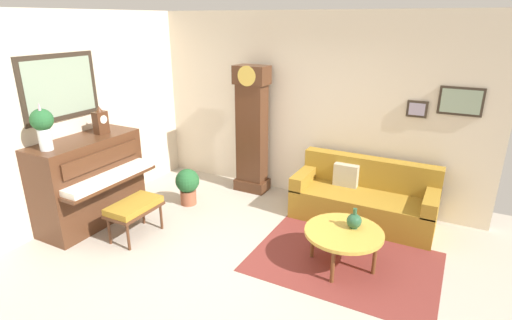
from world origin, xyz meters
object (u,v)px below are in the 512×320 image
object	(u,v)px
couch	(364,199)
green_jug	(354,221)
coffee_table	(344,233)
mantel_clock	(101,121)
grandfather_clock	(252,133)
potted_plant	(188,184)
piano_bench	(134,208)
piano	(90,181)
flower_vase	(43,124)

from	to	relation	value
couch	green_jug	world-z (taller)	couch
coffee_table	green_jug	world-z (taller)	green_jug
green_jug	mantel_clock	bearing A→B (deg)	-173.57
grandfather_clock	green_jug	world-z (taller)	grandfather_clock
coffee_table	green_jug	bearing A→B (deg)	58.17
couch	potted_plant	world-z (taller)	couch
mantel_clock	coffee_table	bearing A→B (deg)	4.52
piano_bench	green_jug	xyz separation A→B (m)	(2.62, 0.73, 0.13)
piano_bench	couch	size ratio (longest dim) A/B	0.37
piano	piano_bench	xyz separation A→B (m)	(0.81, -0.04, -0.20)
grandfather_clock	mantel_clock	size ratio (longest dim) A/B	5.34
coffee_table	grandfather_clock	bearing A→B (deg)	143.78
couch	green_jug	xyz separation A→B (m)	(0.14, -1.12, 0.22)
grandfather_clock	flower_vase	world-z (taller)	grandfather_clock
grandfather_clock	mantel_clock	xyz separation A→B (m)	(-1.42, -1.69, 0.41)
piano_bench	green_jug	world-z (taller)	green_jug
grandfather_clock	couch	xyz separation A→B (m)	(1.87, -0.18, -0.65)
flower_vase	potted_plant	bearing A→B (deg)	62.59
green_jug	potted_plant	size ratio (longest dim) A/B	0.43
grandfather_clock	coffee_table	world-z (taller)	grandfather_clock
green_jug	potted_plant	distance (m)	2.65
mantel_clock	flower_vase	distance (m)	0.84
piano_bench	flower_vase	distance (m)	1.46
piano	potted_plant	size ratio (longest dim) A/B	2.57
grandfather_clock	flower_vase	distance (m)	2.94
couch	flower_vase	distance (m)	4.21
flower_vase	piano	bearing A→B (deg)	90.18
coffee_table	mantel_clock	world-z (taller)	mantel_clock
piano_bench	couch	bearing A→B (deg)	36.67
mantel_clock	flower_vase	xyz separation A→B (m)	(-0.00, -0.83, 0.14)
mantel_clock	flower_vase	world-z (taller)	flower_vase
grandfather_clock	potted_plant	bearing A→B (deg)	-122.55
mantel_clock	flower_vase	size ratio (longest dim) A/B	0.66
coffee_table	mantel_clock	size ratio (longest dim) A/B	2.32
flower_vase	green_jug	distance (m)	3.77
piano	piano_bench	world-z (taller)	piano
piano	mantel_clock	distance (m)	0.82
coffee_table	mantel_clock	distance (m)	3.50
grandfather_clock	mantel_clock	bearing A→B (deg)	-130.06
piano	mantel_clock	world-z (taller)	mantel_clock
piano	coffee_table	distance (m)	3.41
flower_vase	potted_plant	size ratio (longest dim) A/B	1.04
mantel_clock	potted_plant	bearing A→B (deg)	42.42
mantel_clock	green_jug	size ratio (longest dim) A/B	1.58
piano_bench	coffee_table	distance (m)	2.62
piano	mantel_clock	size ratio (longest dim) A/B	3.79
green_jug	flower_vase	bearing A→B (deg)	-160.44
coffee_table	piano_bench	bearing A→B (deg)	-166.60
grandfather_clock	potted_plant	distance (m)	1.28
couch	piano	bearing A→B (deg)	-151.17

